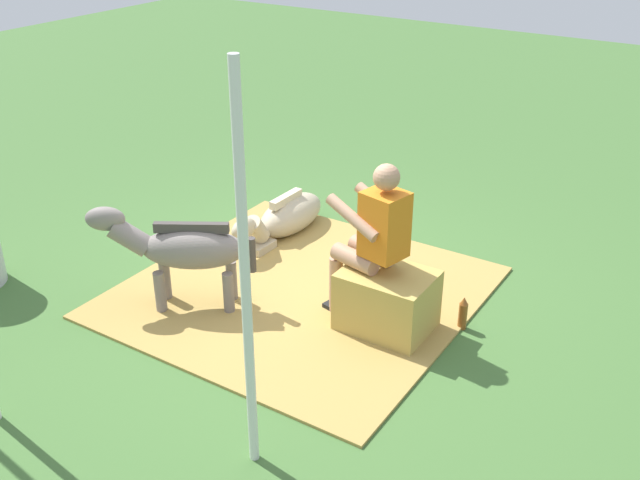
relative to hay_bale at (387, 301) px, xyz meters
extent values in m
plane|color=#426B33|center=(0.90, -0.13, -0.25)|extent=(24.00, 24.00, 0.00)
cube|color=#AD8C47|center=(0.88, -0.09, -0.24)|extent=(2.80, 2.77, 0.02)
cube|color=tan|center=(0.00, 0.00, 0.00)|extent=(0.70, 0.54, 0.51)
cylinder|color=tan|center=(0.27, 0.05, 0.32)|extent=(0.42, 0.23, 0.14)
cylinder|color=tan|center=(0.46, 0.01, 0.00)|extent=(0.11, 0.11, 0.51)
cube|color=black|center=(0.46, 0.01, -0.22)|extent=(0.24, 0.15, 0.06)
cylinder|color=tan|center=(0.22, -0.14, 0.32)|extent=(0.42, 0.23, 0.14)
cylinder|color=tan|center=(0.42, -0.19, 0.00)|extent=(0.11, 0.11, 0.51)
cube|color=black|center=(0.42, -0.19, -0.22)|extent=(0.24, 0.15, 0.06)
cube|color=orange|center=(0.05, 0.00, 0.65)|extent=(0.35, 0.34, 0.52)
cylinder|color=tan|center=(0.26, 0.12, 0.70)|extent=(0.51, 0.20, 0.26)
cylinder|color=tan|center=(0.19, -0.20, 0.70)|extent=(0.51, 0.20, 0.26)
sphere|color=tan|center=(0.05, 0.00, 1.03)|extent=(0.20, 0.20, 0.20)
ellipsoid|color=slate|center=(1.48, 0.55, 0.29)|extent=(0.88, 0.71, 0.34)
cylinder|color=slate|center=(1.67, 0.78, -0.07)|extent=(0.09, 0.09, 0.37)
cylinder|color=slate|center=(1.78, 0.61, -0.07)|extent=(0.09, 0.09, 0.37)
cylinder|color=slate|center=(1.19, 0.49, -0.07)|extent=(0.09, 0.09, 0.37)
cylinder|color=slate|center=(1.30, 0.32, -0.07)|extent=(0.09, 0.09, 0.37)
cylinder|color=slate|center=(1.91, 0.81, 0.39)|extent=(0.41, 0.34, 0.33)
ellipsoid|color=slate|center=(2.07, 0.90, 0.55)|extent=(0.36, 0.30, 0.20)
cube|color=#433D3A|center=(1.48, 0.55, 0.48)|extent=(0.54, 0.36, 0.08)
cylinder|color=#433D3A|center=(1.08, 0.30, 0.24)|extent=(0.07, 0.07, 0.30)
ellipsoid|color=tan|center=(1.64, -1.06, -0.07)|extent=(0.42, 0.89, 0.36)
cube|color=tan|center=(1.65, -0.52, -0.20)|extent=(0.25, 0.28, 0.10)
cylinder|color=tan|center=(1.65, -0.50, -0.01)|extent=(0.19, 0.29, 0.30)
ellipsoid|color=tan|center=(1.66, -0.32, 0.07)|extent=(0.17, 0.30, 0.20)
cube|color=beige|center=(1.64, -0.98, 0.13)|extent=(0.09, 0.44, 0.08)
cylinder|color=brown|center=(-0.51, -0.34, -0.14)|extent=(0.07, 0.07, 0.23)
cone|color=brown|center=(-0.51, -0.34, 0.00)|extent=(0.06, 0.06, 0.06)
cylinder|color=silver|center=(0.01, 1.71, 1.00)|extent=(0.06, 0.06, 2.51)
camera|label=1|loc=(-2.23, 4.44, 3.04)|focal=41.51mm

